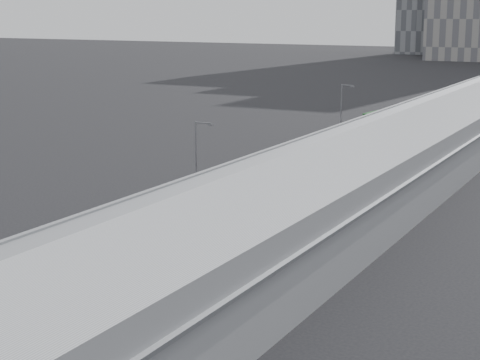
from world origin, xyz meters
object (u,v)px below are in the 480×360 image
Objects in this scene: bus_1 at (55,274)px; bus_9 at (453,105)px; bus_7 at (407,125)px; street_lamp_near at (198,155)px; bus_6 at (379,134)px; bus_8 at (429,115)px; street_lamp_far at (342,108)px; bus_4 at (305,167)px; bus_3 at (244,191)px; bus_2 at (161,228)px; shipping_container at (376,120)px; bus_5 at (336,152)px; suv at (415,110)px.

bus_9 is (0.31, 113.74, -0.10)m from bus_1.
bus_9 is at bearing 93.28° from bus_1.
street_lamp_near is (-6.32, -53.40, 3.18)m from bus_7.
bus_6 is 24.85m from bus_8.
street_lamp_far is at bearing 165.46° from bus_6.
bus_4 is at bearing 69.35° from street_lamp_near.
bus_8 is 67.52m from street_lamp_near.
bus_3 is at bearing -85.57° from bus_4.
bus_2 is 15.64m from bus_3.
bus_9 is at bearing 95.32° from bus_4.
street_lamp_far is 16.30m from shipping_container.
bus_1 is 2.30× the size of shipping_container.
bus_8 is 1.52× the size of street_lamp_far.
bus_3 is 84.68m from bus_9.
street_lamp_far reaches higher than bus_2.
bus_5 is 1.62× the size of street_lamp_near.
bus_4 is at bearing -95.34° from bus_9.
bus_2 reaches higher than bus_4.
bus_5 reaches higher than bus_3.
bus_4 is at bearing 87.91° from bus_3.
bus_3 is 1.00× the size of bus_8.
bus_2 is 94.93m from suv.
street_lamp_far is at bearing -82.85° from shipping_container.
bus_5 is at bearing -95.60° from bus_9.
shipping_container is (-0.85, 59.88, -3.58)m from street_lamp_near.
bus_6 is at bearing 96.03° from bus_4.
bus_6 reaches higher than shipping_container.
bus_3 is 79.31m from suv.
bus_6 is 0.97× the size of bus_7.
street_lamp_near is 0.98× the size of street_lamp_far.
bus_1 reaches higher than bus_3.
bus_6 reaches higher than bus_8.
bus_3 is 1.00× the size of bus_9.
bus_2 is 1.01× the size of bus_7.
bus_9 reaches higher than bus_4.
street_lamp_near reaches higher than bus_7.
bus_7 is (0.73, 68.83, 0.00)m from bus_2.
bus_2 is 1.64× the size of street_lamp_near.
street_lamp_far is at bearing 91.29° from street_lamp_near.
bus_4 is at bearing -64.49° from suv.
bus_6 is 37.40m from suv.
street_lamp_far is (-7.09, -40.89, 3.35)m from bus_9.
bus_2 is 2.32× the size of suv.
bus_9 is at bearing 80.17° from street_lamp_far.
bus_9 is 1.52× the size of street_lamp_far.
bus_1 reaches higher than bus_4.
bus_1 reaches higher than shipping_container.
bus_7 is 9.68m from shipping_container.
bus_6 is 42.56m from bus_9.
bus_5 is at bearing -90.19° from bus_6.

